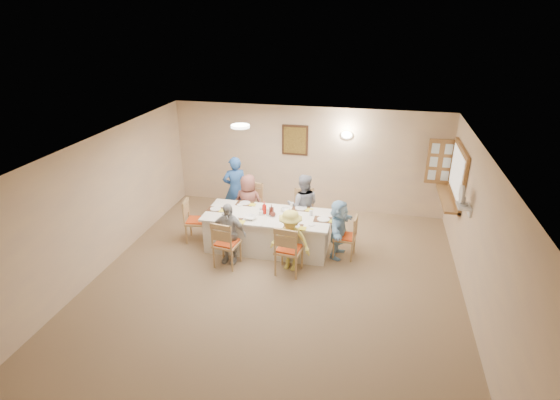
% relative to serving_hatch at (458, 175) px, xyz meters
% --- Properties ---
extents(ground, '(7.00, 7.00, 0.00)m').
position_rel_serving_hatch_xyz_m(ground, '(-3.21, -2.40, -1.50)').
color(ground, olive).
extents(room_walls, '(7.00, 7.00, 7.00)m').
position_rel_serving_hatch_xyz_m(room_walls, '(-3.21, -2.40, 0.01)').
color(room_walls, '#C9AE97').
rests_on(room_walls, ground).
extents(wall_picture, '(0.62, 0.05, 0.72)m').
position_rel_serving_hatch_xyz_m(wall_picture, '(-3.51, 1.06, 0.20)').
color(wall_picture, '#3B2314').
rests_on(wall_picture, room_walls).
extents(wall_sconce, '(0.26, 0.09, 0.18)m').
position_rel_serving_hatch_xyz_m(wall_sconce, '(-2.31, 1.04, 0.40)').
color(wall_sconce, white).
rests_on(wall_sconce, room_walls).
extents(ceiling_light, '(0.36, 0.36, 0.05)m').
position_rel_serving_hatch_xyz_m(ceiling_light, '(-4.21, -0.90, 0.97)').
color(ceiling_light, white).
rests_on(ceiling_light, room_walls).
extents(serving_hatch, '(0.06, 1.50, 1.15)m').
position_rel_serving_hatch_xyz_m(serving_hatch, '(0.00, 0.00, 0.00)').
color(serving_hatch, olive).
rests_on(serving_hatch, room_walls).
extents(hatch_sill, '(0.30, 1.50, 0.05)m').
position_rel_serving_hatch_xyz_m(hatch_sill, '(-0.12, 0.00, -0.53)').
color(hatch_sill, olive).
rests_on(hatch_sill, room_walls).
extents(shutter_door, '(0.55, 0.04, 1.00)m').
position_rel_serving_hatch_xyz_m(shutter_door, '(-0.26, 0.76, 0.00)').
color(shutter_door, olive).
rests_on(shutter_door, room_walls).
extents(fan_shelf, '(0.22, 0.36, 0.03)m').
position_rel_serving_hatch_xyz_m(fan_shelf, '(-0.08, -1.35, -0.10)').
color(fan_shelf, white).
rests_on(fan_shelf, room_walls).
extents(desk_fan, '(0.30, 0.30, 0.28)m').
position_rel_serving_hatch_xyz_m(desk_fan, '(-0.11, -1.35, 0.05)').
color(desk_fan, '#A5A5A8').
rests_on(desk_fan, fan_shelf).
extents(dining_table, '(2.52, 1.07, 0.76)m').
position_rel_serving_hatch_xyz_m(dining_table, '(-3.64, -1.11, -1.12)').
color(dining_table, silver).
rests_on(dining_table, ground).
extents(chair_back_left, '(0.54, 0.54, 1.02)m').
position_rel_serving_hatch_xyz_m(chair_back_left, '(-4.24, -0.31, -0.99)').
color(chair_back_left, tan).
rests_on(chair_back_left, ground).
extents(chair_back_right, '(0.54, 0.54, 0.98)m').
position_rel_serving_hatch_xyz_m(chair_back_right, '(-3.04, -0.31, -1.01)').
color(chair_back_right, tan).
rests_on(chair_back_right, ground).
extents(chair_front_left, '(0.52, 0.52, 0.96)m').
position_rel_serving_hatch_xyz_m(chair_front_left, '(-4.24, -1.91, -1.02)').
color(chair_front_left, tan).
rests_on(chair_front_left, ground).
extents(chair_front_right, '(0.53, 0.53, 1.00)m').
position_rel_serving_hatch_xyz_m(chair_front_right, '(-3.04, -1.91, -1.00)').
color(chair_front_right, tan).
rests_on(chair_front_right, ground).
extents(chair_left_end, '(0.51, 0.51, 0.92)m').
position_rel_serving_hatch_xyz_m(chair_left_end, '(-5.19, -1.11, -1.04)').
color(chair_left_end, tan).
rests_on(chair_left_end, ground).
extents(chair_right_end, '(0.47, 0.47, 0.90)m').
position_rel_serving_hatch_xyz_m(chair_right_end, '(-2.09, -1.11, -1.05)').
color(chair_right_end, tan).
rests_on(chair_right_end, ground).
extents(diner_back_left, '(0.66, 0.45, 1.30)m').
position_rel_serving_hatch_xyz_m(diner_back_left, '(-4.24, -0.43, -0.85)').
color(diner_back_left, brown).
rests_on(diner_back_left, ground).
extents(diner_back_right, '(0.82, 0.71, 1.41)m').
position_rel_serving_hatch_xyz_m(diner_back_right, '(-3.04, -0.43, -0.80)').
color(diner_back_right, gray).
rests_on(diner_back_right, ground).
extents(diner_front_left, '(0.78, 0.43, 1.23)m').
position_rel_serving_hatch_xyz_m(diner_front_left, '(-4.24, -1.79, -0.88)').
color(diner_front_left, '#A5A5A5').
rests_on(diner_front_left, ground).
extents(diner_front_right, '(0.94, 0.72, 1.21)m').
position_rel_serving_hatch_xyz_m(diner_front_right, '(-3.04, -1.79, -0.90)').
color(diner_front_right, '#E7D95A').
rests_on(diner_front_right, ground).
extents(diner_right_end, '(1.20, 0.65, 1.19)m').
position_rel_serving_hatch_xyz_m(diner_right_end, '(-2.22, -1.11, -0.90)').
color(diner_right_end, '#9DD0F7').
rests_on(diner_right_end, ground).
extents(caregiver, '(0.85, 0.81, 1.53)m').
position_rel_serving_hatch_xyz_m(caregiver, '(-4.69, 0.04, -0.74)').
color(caregiver, '#2A57A2').
rests_on(caregiver, ground).
extents(placemat_fl, '(0.36, 0.27, 0.01)m').
position_rel_serving_hatch_xyz_m(placemat_fl, '(-4.24, -1.53, -0.74)').
color(placemat_fl, '#472B19').
rests_on(placemat_fl, dining_table).
extents(plate_fl, '(0.25, 0.25, 0.02)m').
position_rel_serving_hatch_xyz_m(plate_fl, '(-4.24, -1.53, -0.73)').
color(plate_fl, white).
rests_on(plate_fl, dining_table).
extents(napkin_fl, '(0.15, 0.15, 0.01)m').
position_rel_serving_hatch_xyz_m(napkin_fl, '(-4.06, -1.58, -0.73)').
color(napkin_fl, yellow).
rests_on(napkin_fl, dining_table).
extents(placemat_fr, '(0.36, 0.27, 0.01)m').
position_rel_serving_hatch_xyz_m(placemat_fr, '(-3.04, -1.53, -0.74)').
color(placemat_fr, '#472B19').
rests_on(placemat_fr, dining_table).
extents(plate_fr, '(0.26, 0.26, 0.02)m').
position_rel_serving_hatch_xyz_m(plate_fr, '(-3.04, -1.53, -0.73)').
color(plate_fr, white).
rests_on(plate_fr, dining_table).
extents(napkin_fr, '(0.15, 0.15, 0.01)m').
position_rel_serving_hatch_xyz_m(napkin_fr, '(-2.86, -1.58, -0.73)').
color(napkin_fr, yellow).
rests_on(napkin_fr, dining_table).
extents(placemat_bl, '(0.36, 0.27, 0.01)m').
position_rel_serving_hatch_xyz_m(placemat_bl, '(-4.24, -0.69, -0.74)').
color(placemat_bl, '#472B19').
rests_on(placemat_bl, dining_table).
extents(plate_bl, '(0.23, 0.23, 0.01)m').
position_rel_serving_hatch_xyz_m(plate_bl, '(-4.24, -0.69, -0.73)').
color(plate_bl, white).
rests_on(plate_bl, dining_table).
extents(napkin_bl, '(0.13, 0.13, 0.01)m').
position_rel_serving_hatch_xyz_m(napkin_bl, '(-4.06, -0.74, -0.73)').
color(napkin_bl, yellow).
rests_on(napkin_bl, dining_table).
extents(placemat_br, '(0.36, 0.27, 0.01)m').
position_rel_serving_hatch_xyz_m(placemat_br, '(-3.04, -0.69, -0.74)').
color(placemat_br, '#472B19').
rests_on(placemat_br, dining_table).
extents(plate_br, '(0.24, 0.24, 0.02)m').
position_rel_serving_hatch_xyz_m(plate_br, '(-3.04, -0.69, -0.73)').
color(plate_br, white).
rests_on(plate_br, dining_table).
extents(napkin_br, '(0.15, 0.15, 0.01)m').
position_rel_serving_hatch_xyz_m(napkin_br, '(-2.86, -0.74, -0.73)').
color(napkin_br, yellow).
rests_on(napkin_br, dining_table).
extents(placemat_le, '(0.34, 0.25, 0.01)m').
position_rel_serving_hatch_xyz_m(placemat_le, '(-4.74, -1.11, -0.74)').
color(placemat_le, '#472B19').
rests_on(placemat_le, dining_table).
extents(plate_le, '(0.22, 0.22, 0.01)m').
position_rel_serving_hatch_xyz_m(plate_le, '(-4.74, -1.11, -0.73)').
color(plate_le, white).
rests_on(plate_le, dining_table).
extents(napkin_le, '(0.15, 0.15, 0.01)m').
position_rel_serving_hatch_xyz_m(napkin_le, '(-4.56, -1.16, -0.73)').
color(napkin_le, yellow).
rests_on(napkin_le, dining_table).
extents(placemat_re, '(0.38, 0.28, 0.01)m').
position_rel_serving_hatch_xyz_m(placemat_re, '(-2.52, -1.11, -0.74)').
color(placemat_re, '#472B19').
rests_on(placemat_re, dining_table).
extents(plate_re, '(0.25, 0.25, 0.02)m').
position_rel_serving_hatch_xyz_m(plate_re, '(-2.52, -1.11, -0.73)').
color(plate_re, white).
rests_on(plate_re, dining_table).
extents(napkin_re, '(0.13, 0.13, 0.01)m').
position_rel_serving_hatch_xyz_m(napkin_re, '(-2.34, -1.16, -0.73)').
color(napkin_re, yellow).
rests_on(napkin_re, dining_table).
extents(teacup_a, '(0.16, 0.16, 0.09)m').
position_rel_serving_hatch_xyz_m(teacup_a, '(-4.44, -1.41, -0.70)').
color(teacup_a, white).
rests_on(teacup_a, dining_table).
extents(teacup_b, '(0.13, 0.13, 0.08)m').
position_rel_serving_hatch_xyz_m(teacup_b, '(-3.24, -0.61, -0.70)').
color(teacup_b, white).
rests_on(teacup_b, dining_table).
extents(bowl_a, '(0.27, 0.27, 0.06)m').
position_rel_serving_hatch_xyz_m(bowl_a, '(-3.92, -1.39, -0.71)').
color(bowl_a, white).
rests_on(bowl_a, dining_table).
extents(bowl_b, '(0.30, 0.30, 0.06)m').
position_rel_serving_hatch_xyz_m(bowl_b, '(-3.33, -0.88, -0.71)').
color(bowl_b, white).
rests_on(bowl_b, dining_table).
extents(condiment_ketchup, '(0.13, 0.13, 0.26)m').
position_rel_serving_hatch_xyz_m(condiment_ketchup, '(-3.71, -1.09, -0.61)').
color(condiment_ketchup, red).
rests_on(condiment_ketchup, dining_table).
extents(condiment_brown, '(0.14, 0.14, 0.20)m').
position_rel_serving_hatch_xyz_m(condiment_brown, '(-3.57, -1.08, -0.64)').
color(condiment_brown, '#582117').
rests_on(condiment_brown, dining_table).
extents(condiment_malt, '(0.12, 0.12, 0.14)m').
position_rel_serving_hatch_xyz_m(condiment_malt, '(-3.52, -1.17, -0.67)').
color(condiment_malt, '#582117').
rests_on(condiment_malt, dining_table).
extents(drinking_glass, '(0.07, 0.07, 0.10)m').
position_rel_serving_hatch_xyz_m(drinking_glass, '(-3.79, -1.06, -0.68)').
color(drinking_glass, silver).
rests_on(drinking_glass, dining_table).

